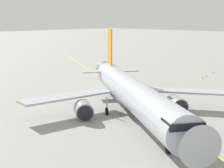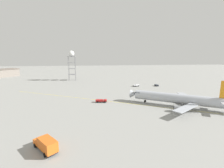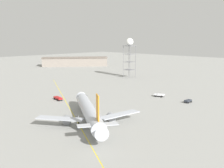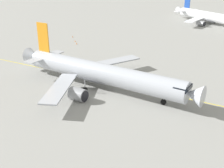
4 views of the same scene
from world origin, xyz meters
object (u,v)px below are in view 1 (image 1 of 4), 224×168
at_px(airliner_main, 132,94).
at_px(safety_cone_mid, 206,75).
at_px(safety_cone_near, 203,77).
at_px(safety_cone_far, 213,72).

xyz_separation_m(airliner_main, safety_cone_mid, (38.49, 9.34, -2.97)).
xyz_separation_m(safety_cone_near, safety_cone_far, (9.43, 2.37, 0.00)).
bearing_deg(safety_cone_mid, safety_cone_far, 14.12).
distance_m(safety_cone_near, safety_cone_mid, 3.05).
bearing_deg(safety_cone_mid, airliner_main, -166.36).
xyz_separation_m(airliner_main, safety_cone_near, (35.53, 8.60, -2.97)).
bearing_deg(airliner_main, safety_cone_mid, 137.05).
relative_size(safety_cone_mid, safety_cone_far, 1.00).
relative_size(safety_cone_near, safety_cone_mid, 1.00).
xyz_separation_m(airliner_main, safety_cone_far, (44.96, 10.97, -2.97)).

